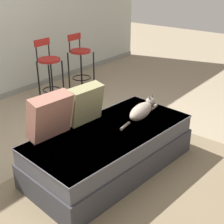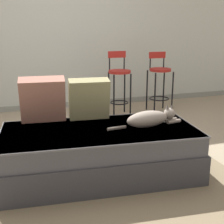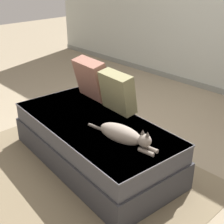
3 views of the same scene
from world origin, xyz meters
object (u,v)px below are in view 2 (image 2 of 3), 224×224
at_px(throw_pillow_corner, 43,99).
at_px(bar_stool_by_doorway, 160,78).
at_px(couch, 100,152).
at_px(bar_stool_near_window, 119,79).
at_px(throw_pillow_middle, 89,99).
at_px(cat, 150,118).

xyz_separation_m(throw_pillow_corner, bar_stool_by_doorway, (1.98, 1.51, -0.13)).
xyz_separation_m(couch, bar_stool_near_window, (0.84, 1.89, 0.33)).
height_order(couch, throw_pillow_middle, throw_pillow_middle).
xyz_separation_m(throw_pillow_corner, bar_stool_near_window, (1.30, 1.51, -0.12)).
bearing_deg(couch, throw_pillow_middle, 92.63).
bearing_deg(throw_pillow_corner, cat, -25.47).
xyz_separation_m(couch, cat, (0.47, -0.07, 0.30)).
height_order(couch, bar_stool_by_doorway, bar_stool_by_doorway).
distance_m(throw_pillow_corner, cat, 1.04).
xyz_separation_m(throw_pillow_middle, bar_stool_by_doorway, (1.54, 1.55, -0.12)).
distance_m(couch, bar_stool_near_window, 2.09).
height_order(cat, bar_stool_near_window, bar_stool_near_window).
height_order(cat, bar_stool_by_doorway, bar_stool_by_doorway).
bearing_deg(throw_pillow_middle, throw_pillow_corner, 174.92).
relative_size(couch, throw_pillow_middle, 4.50).
xyz_separation_m(couch, throw_pillow_corner, (-0.46, 0.37, 0.45)).
relative_size(throw_pillow_corner, bar_stool_near_window, 0.46).
relative_size(throw_pillow_middle, bar_stool_by_doorway, 0.43).
xyz_separation_m(couch, bar_stool_by_doorway, (1.52, 1.88, 0.32)).
distance_m(throw_pillow_middle, cat, 0.64).
distance_m(couch, throw_pillow_middle, 0.55).
bearing_deg(throw_pillow_corner, couch, -38.96).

